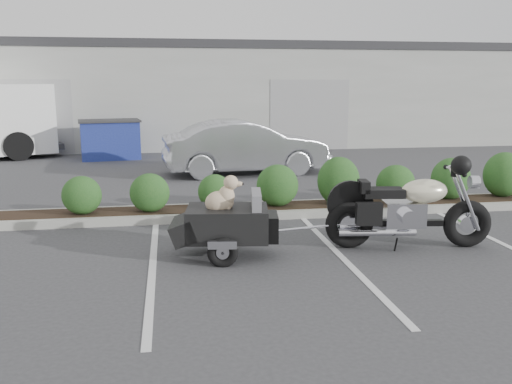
{
  "coord_description": "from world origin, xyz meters",
  "views": [
    {
      "loc": [
        -1.23,
        -7.78,
        2.48
      ],
      "look_at": [
        0.14,
        0.68,
        0.75
      ],
      "focal_mm": 38.0,
      "sensor_mm": 36.0,
      "label": 1
    }
  ],
  "objects": [
    {
      "name": "ground",
      "position": [
        0.0,
        0.0,
        0.0
      ],
      "size": [
        90.0,
        90.0,
        0.0
      ],
      "primitive_type": "plane",
      "color": "#38383A",
      "rests_on": "ground"
    },
    {
      "name": "planter_kerb",
      "position": [
        1.0,
        2.2,
        0.07
      ],
      "size": [
        12.0,
        1.0,
        0.15
      ],
      "primitive_type": "cube",
      "color": "#9E9E93",
      "rests_on": "ground"
    },
    {
      "name": "building",
      "position": [
        0.0,
        17.0,
        2.0
      ],
      "size": [
        26.0,
        10.0,
        4.0
      ],
      "primitive_type": "cube",
      "color": "#9EA099",
      "rests_on": "ground"
    },
    {
      "name": "motorcycle",
      "position": [
        2.34,
        -0.28,
        0.59
      ],
      "size": [
        2.55,
        0.96,
        1.47
      ],
      "rotation": [
        0.0,
        0.0,
        -0.14
      ],
      "color": "black",
      "rests_on": "ground"
    },
    {
      "name": "pet_trailer",
      "position": [
        -0.44,
        -0.25,
        0.51
      ],
      "size": [
        2.06,
        1.16,
        1.22
      ],
      "rotation": [
        0.0,
        0.0,
        -0.14
      ],
      "color": "black",
      "rests_on": "ground"
    },
    {
      "name": "sedan",
      "position": [
        0.87,
        6.93,
        0.74
      ],
      "size": [
        4.62,
        1.97,
        1.48
      ],
      "primitive_type": "imported",
      "rotation": [
        0.0,
        0.0,
        1.66
      ],
      "color": "#B6B7BD",
      "rests_on": "ground"
    },
    {
      "name": "dumpster",
      "position": [
        -3.14,
        10.67,
        0.65
      ],
      "size": [
        2.15,
        1.63,
        1.29
      ],
      "rotation": [
        0.0,
        0.0,
        0.16
      ],
      "color": "navy",
      "rests_on": "ground"
    }
  ]
}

